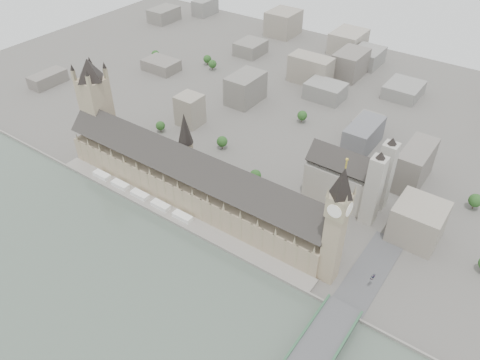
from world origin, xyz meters
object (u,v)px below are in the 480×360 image
Objects in this scene: westminster_abbey at (348,179)px; victoria_tower at (96,103)px; car_approach at (373,277)px; palace_of_westminster at (192,179)px; elizabeth_tower at (337,219)px.

victoria_tower is at bearing -163.50° from westminster_abbey.
palace_of_westminster is at bearing -174.63° from car_approach.
victoria_tower is (-122.00, 6.30, 32.50)m from palace_of_westminster.
victoria_tower is 244.79m from westminster_abbey.
palace_of_westminster is 126.41m from victoria_tower.
elizabeth_tower is at bearing -3.96° from victoria_tower.
victoria_tower is 293.49m from car_approach.
palace_of_westminster is 2.47× the size of elizabeth_tower.
elizabeth_tower reaches higher than palace_of_westminster.
victoria_tower reaches higher than car_approach.
car_approach is at bearing 17.35° from elizabeth_tower.
westminster_abbey is at bearing 16.50° from victoria_tower.
westminster_abbey is (110.92, 75.30, 2.38)m from palace_of_westminster.
car_approach is (57.08, -77.63, -14.12)m from westminster_abbey.
car_approach is at bearing -0.79° from palace_of_westminster.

